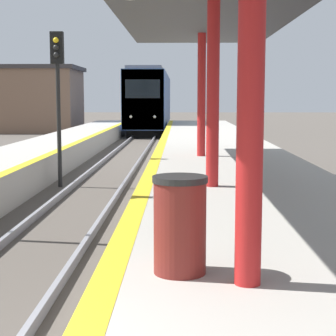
# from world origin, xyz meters

# --- Properties ---
(train) EXTENTS (2.69, 19.81, 4.62)m
(train) POSITION_xyz_m (0.00, 41.83, 2.35)
(train) COLOR black
(train) RESTS_ON ground
(signal_mid) EXTENTS (0.36, 0.31, 4.41)m
(signal_mid) POSITION_xyz_m (-1.14, 13.03, 3.08)
(signal_mid) COLOR black
(signal_mid) RESTS_ON ground
(trash_bin) EXTENTS (0.53, 0.53, 0.95)m
(trash_bin) POSITION_xyz_m (2.34, 2.34, 1.34)
(trash_bin) COLOR maroon
(trash_bin) RESTS_ON platform_right
(station_building) EXTENTS (9.24, 6.08, 4.95)m
(station_building) POSITION_xyz_m (-9.90, 39.92, 2.49)
(station_building) COLOR brown
(station_building) RESTS_ON ground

